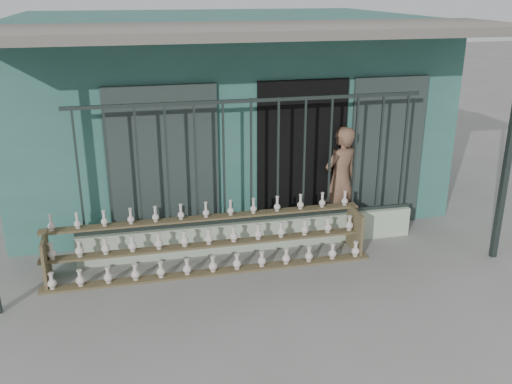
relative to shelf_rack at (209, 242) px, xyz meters
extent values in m
plane|color=slate|center=(0.69, -0.88, -0.36)|extent=(60.00, 60.00, 0.00)
cube|color=#2C5E55|center=(0.69, 3.42, 1.24)|extent=(7.00, 5.00, 3.20)
cube|color=black|center=(1.59, 0.94, 0.84)|extent=(1.40, 0.12, 2.40)
cube|color=#212C29|center=(-0.51, 0.90, 0.84)|extent=(1.60, 0.08, 2.40)
cube|color=#212C29|center=(2.99, 0.90, 0.84)|extent=(1.20, 0.08, 2.40)
cube|color=#59544C|center=(0.69, 0.32, 2.79)|extent=(7.40, 2.00, 0.12)
cube|color=#283330|center=(4.04, -0.63, 1.19)|extent=(0.08, 0.08, 3.10)
cube|color=#A9BBA0|center=(0.69, 0.42, -0.14)|extent=(5.00, 0.20, 0.45)
cube|color=#283330|center=(-1.66, 0.42, 0.99)|extent=(0.03, 0.03, 1.80)
cube|color=#283330|center=(-1.27, 0.42, 0.99)|extent=(0.03, 0.03, 1.80)
cube|color=#283330|center=(-0.88, 0.42, 0.99)|extent=(0.03, 0.03, 1.80)
cube|color=#283330|center=(-0.49, 0.42, 0.99)|extent=(0.03, 0.03, 1.80)
cube|color=#283330|center=(-0.10, 0.42, 0.99)|extent=(0.03, 0.03, 1.80)
cube|color=#283330|center=(0.30, 0.42, 0.99)|extent=(0.03, 0.03, 1.80)
cube|color=#283330|center=(0.69, 0.42, 0.99)|extent=(0.03, 0.03, 1.80)
cube|color=#283330|center=(1.08, 0.42, 0.99)|extent=(0.03, 0.03, 1.80)
cube|color=#283330|center=(1.47, 0.42, 0.99)|extent=(0.03, 0.03, 1.80)
cube|color=#283330|center=(1.86, 0.42, 0.99)|extent=(0.03, 0.03, 1.80)
cube|color=#283330|center=(2.25, 0.42, 0.99)|extent=(0.03, 0.03, 1.80)
cube|color=#283330|center=(2.65, 0.42, 0.99)|extent=(0.03, 0.03, 1.80)
cube|color=#283330|center=(3.04, 0.42, 0.99)|extent=(0.03, 0.03, 1.80)
cube|color=#283330|center=(0.69, 0.42, 1.86)|extent=(5.00, 0.04, 0.05)
cube|color=#283330|center=(0.69, 0.42, 0.11)|extent=(5.00, 0.04, 0.05)
cube|color=brown|center=(0.00, -0.23, -0.35)|extent=(4.50, 0.18, 0.03)
cube|color=brown|center=(0.00, 0.02, -0.05)|extent=(4.50, 0.18, 0.03)
cube|color=brown|center=(0.00, 0.27, 0.25)|extent=(4.50, 0.18, 0.03)
cube|color=brown|center=(-2.15, 0.02, -0.04)|extent=(0.04, 0.55, 0.64)
cube|color=brown|center=(2.15, 0.02, -0.04)|extent=(0.04, 0.55, 0.64)
imported|color=brown|center=(2.18, 0.75, 0.49)|extent=(0.73, 0.62, 1.70)
camera|label=1|loc=(-0.99, -7.11, 3.33)|focal=40.00mm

